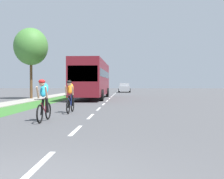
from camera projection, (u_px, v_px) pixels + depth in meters
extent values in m
plane|color=#4C4C4F|center=(108.00, 100.00, 23.43)|extent=(120.00, 120.00, 0.00)
cube|color=#38722D|center=(54.00, 100.00, 23.67)|extent=(2.06, 70.00, 0.01)
cube|color=#9E998E|center=(32.00, 100.00, 23.76)|extent=(1.81, 70.00, 0.10)
cube|color=white|center=(39.00, 165.00, 4.71)|extent=(0.12, 1.80, 0.01)
cube|color=white|center=(76.00, 130.00, 8.20)|extent=(0.12, 1.80, 0.01)
cube|color=white|center=(91.00, 116.00, 11.70)|extent=(0.12, 1.80, 0.01)
cube|color=white|center=(99.00, 109.00, 15.19)|extent=(0.12, 1.80, 0.01)
cube|color=white|center=(104.00, 104.00, 18.69)|extent=(0.12, 1.80, 0.01)
cube|color=white|center=(107.00, 101.00, 22.18)|extent=(0.12, 1.80, 0.01)
cube|color=white|center=(110.00, 99.00, 25.68)|extent=(0.12, 1.80, 0.01)
cube|color=white|center=(111.00, 97.00, 29.17)|extent=(0.12, 1.80, 0.01)
cube|color=white|center=(113.00, 95.00, 32.67)|extent=(0.12, 1.80, 0.01)
cube|color=white|center=(114.00, 94.00, 36.16)|extent=(0.12, 1.80, 0.01)
cube|color=white|center=(115.00, 93.00, 39.66)|extent=(0.12, 1.80, 0.01)
cube|color=white|center=(116.00, 93.00, 43.15)|extent=(0.12, 1.80, 0.01)
cube|color=white|center=(117.00, 92.00, 46.65)|extent=(0.12, 1.80, 0.01)
cube|color=white|center=(117.00, 91.00, 50.14)|extent=(0.12, 1.80, 0.01)
cube|color=white|center=(118.00, 91.00, 53.64)|extent=(0.12, 1.80, 0.01)
torus|color=black|center=(48.00, 111.00, 10.70)|extent=(0.06, 0.68, 0.68)
torus|color=black|center=(40.00, 114.00, 9.66)|extent=(0.06, 0.68, 0.68)
cylinder|color=maroon|center=(43.00, 108.00, 10.08)|extent=(0.04, 0.59, 0.43)
cylinder|color=maroon|center=(46.00, 105.00, 10.35)|extent=(0.04, 0.04, 0.55)
cylinder|color=maroon|center=(44.00, 99.00, 10.12)|extent=(0.03, 0.55, 0.03)
cylinder|color=black|center=(40.00, 99.00, 9.67)|extent=(0.42, 0.02, 0.02)
ellipsoid|color=#26A5CC|center=(44.00, 90.00, 10.18)|extent=(0.30, 0.54, 0.63)
sphere|color=tan|center=(42.00, 84.00, 9.90)|extent=(0.20, 0.20, 0.20)
ellipsoid|color=red|center=(42.00, 82.00, 9.89)|extent=(0.24, 0.28, 0.16)
cylinder|color=tan|center=(38.00, 92.00, 9.91)|extent=(0.07, 0.26, 0.45)
cylinder|color=tan|center=(46.00, 92.00, 9.90)|extent=(0.07, 0.26, 0.45)
cylinder|color=black|center=(42.00, 107.00, 10.28)|extent=(0.10, 0.30, 0.60)
cylinder|color=black|center=(47.00, 105.00, 10.22)|extent=(0.10, 0.25, 0.61)
torus|color=black|center=(72.00, 105.00, 13.69)|extent=(0.06, 0.68, 0.68)
torus|color=black|center=(68.00, 107.00, 12.65)|extent=(0.06, 0.68, 0.68)
cylinder|color=#23389E|center=(70.00, 102.00, 13.06)|extent=(0.04, 0.59, 0.43)
cylinder|color=#23389E|center=(71.00, 100.00, 13.34)|extent=(0.04, 0.04, 0.55)
cylinder|color=#23389E|center=(70.00, 95.00, 13.11)|extent=(0.03, 0.55, 0.03)
cylinder|color=black|center=(68.00, 96.00, 12.66)|extent=(0.42, 0.02, 0.02)
ellipsoid|color=orange|center=(70.00, 89.00, 13.17)|extent=(0.30, 0.54, 0.63)
sphere|color=tan|center=(69.00, 84.00, 12.88)|extent=(0.20, 0.20, 0.20)
ellipsoid|color=black|center=(69.00, 82.00, 12.88)|extent=(0.24, 0.28, 0.16)
cylinder|color=tan|center=(66.00, 90.00, 12.90)|extent=(0.07, 0.26, 0.45)
cylinder|color=tan|center=(73.00, 90.00, 12.88)|extent=(0.07, 0.26, 0.45)
cylinder|color=black|center=(69.00, 102.00, 13.27)|extent=(0.10, 0.30, 0.60)
cylinder|color=black|center=(73.00, 100.00, 13.21)|extent=(0.10, 0.25, 0.61)
cube|color=maroon|center=(92.00, 78.00, 25.84)|extent=(2.50, 11.60, 3.10)
cube|color=#1E2833|center=(92.00, 74.00, 25.84)|extent=(2.52, 10.67, 0.64)
cube|color=#1E2833|center=(83.00, 73.00, 20.08)|extent=(2.25, 0.06, 1.20)
cylinder|color=black|center=(71.00, 95.00, 22.17)|extent=(0.28, 0.96, 0.96)
cylinder|color=black|center=(102.00, 95.00, 22.05)|extent=(0.28, 0.96, 0.96)
cylinder|color=black|center=(84.00, 92.00, 29.12)|extent=(0.28, 0.96, 0.96)
cylinder|color=black|center=(107.00, 92.00, 29.00)|extent=(0.28, 0.96, 0.96)
cube|color=#A5A8AD|center=(124.00, 88.00, 44.88)|extent=(1.76, 4.30, 0.76)
cube|color=#A5A8AD|center=(124.00, 85.00, 45.02)|extent=(1.55, 2.24, 0.52)
cube|color=#1E2833|center=(124.00, 85.00, 44.06)|extent=(1.44, 0.08, 0.44)
cylinder|color=black|center=(119.00, 90.00, 43.60)|extent=(0.22, 0.64, 0.64)
cylinder|color=black|center=(130.00, 91.00, 43.52)|extent=(0.22, 0.64, 0.64)
cylinder|color=black|center=(119.00, 90.00, 46.27)|extent=(0.22, 0.64, 0.64)
cylinder|color=black|center=(130.00, 90.00, 46.18)|extent=(0.22, 0.64, 0.64)
cylinder|color=brown|center=(31.00, 80.00, 25.05)|extent=(0.24, 0.24, 3.61)
ellipsoid|color=#478438|center=(31.00, 47.00, 24.98)|extent=(3.11, 3.11, 3.43)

